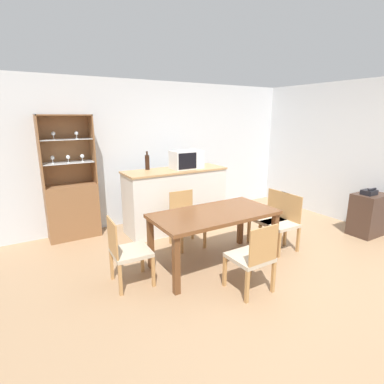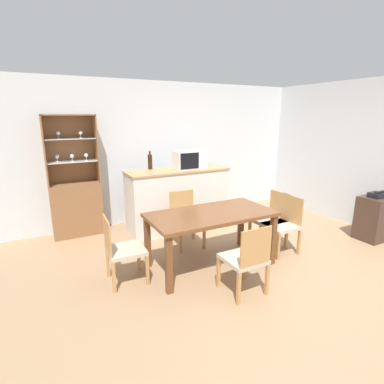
{
  "view_description": "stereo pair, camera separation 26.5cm",
  "coord_description": "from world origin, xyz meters",
  "px_view_note": "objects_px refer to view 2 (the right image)",
  "views": [
    {
      "loc": [
        -2.68,
        -2.53,
        1.94
      ],
      "look_at": [
        -0.44,
        1.19,
        0.83
      ],
      "focal_mm": 28.0,
      "sensor_mm": 36.0,
      "label": 1
    },
    {
      "loc": [
        -2.45,
        -2.66,
        1.94
      ],
      "look_at": [
        -0.44,
        1.19,
        0.83
      ],
      "focal_mm": 28.0,
      "sensor_mm": 36.0,
      "label": 2
    }
  ],
  "objects_px": {
    "dining_chair_side_left_far": "(122,250)",
    "telephone": "(377,195)",
    "dining_table": "(211,219)",
    "dining_chair_head_near": "(246,259)",
    "microwave": "(189,159)",
    "wine_bottle": "(150,162)",
    "display_cabinet": "(76,200)",
    "dining_chair_side_right_near": "(283,224)",
    "side_cabinet": "(376,218)",
    "dining_chair_head_far": "(186,219)",
    "dining_chair_side_right_far": "(271,219)"
  },
  "relations": [
    {
      "from": "dining_table",
      "to": "dining_chair_head_near",
      "type": "xyz_separation_m",
      "value": [
        0.0,
        -0.74,
        -0.23
      ]
    },
    {
      "from": "display_cabinet",
      "to": "dining_chair_head_far",
      "type": "bearing_deg",
      "value": -41.03
    },
    {
      "from": "display_cabinet",
      "to": "dining_chair_head_far",
      "type": "relative_size",
      "value": 2.38
    },
    {
      "from": "display_cabinet",
      "to": "telephone",
      "type": "bearing_deg",
      "value": -30.42
    },
    {
      "from": "dining_chair_side_right_far",
      "to": "wine_bottle",
      "type": "height_order",
      "value": "wine_bottle"
    },
    {
      "from": "dining_table",
      "to": "wine_bottle",
      "type": "xyz_separation_m",
      "value": [
        -0.21,
        1.66,
        0.54
      ]
    },
    {
      "from": "side_cabinet",
      "to": "display_cabinet",
      "type": "bearing_deg",
      "value": 150.06
    },
    {
      "from": "dining_table",
      "to": "dining_chair_head_far",
      "type": "distance_m",
      "value": 0.77
    },
    {
      "from": "display_cabinet",
      "to": "microwave",
      "type": "bearing_deg",
      "value": -16.52
    },
    {
      "from": "dining_chair_side_left_far",
      "to": "telephone",
      "type": "height_order",
      "value": "dining_chair_side_left_far"
    },
    {
      "from": "dining_chair_side_right_far",
      "to": "side_cabinet",
      "type": "height_order",
      "value": "dining_chair_side_right_far"
    },
    {
      "from": "dining_chair_side_left_far",
      "to": "dining_chair_head_near",
      "type": "height_order",
      "value": "same"
    },
    {
      "from": "dining_chair_side_right_near",
      "to": "side_cabinet",
      "type": "bearing_deg",
      "value": -100.77
    },
    {
      "from": "dining_chair_side_left_far",
      "to": "dining_chair_side_right_near",
      "type": "bearing_deg",
      "value": 86.5
    },
    {
      "from": "display_cabinet",
      "to": "telephone",
      "type": "distance_m",
      "value": 4.81
    },
    {
      "from": "dining_table",
      "to": "dining_chair_head_near",
      "type": "height_order",
      "value": "dining_chair_head_near"
    },
    {
      "from": "microwave",
      "to": "wine_bottle",
      "type": "bearing_deg",
      "value": 159.38
    },
    {
      "from": "dining_table",
      "to": "microwave",
      "type": "height_order",
      "value": "microwave"
    },
    {
      "from": "dining_chair_head_near",
      "to": "side_cabinet",
      "type": "distance_m",
      "value": 2.82
    },
    {
      "from": "wine_bottle",
      "to": "dining_table",
      "type": "bearing_deg",
      "value": -82.76
    },
    {
      "from": "wine_bottle",
      "to": "telephone",
      "type": "distance_m",
      "value": 3.66
    },
    {
      "from": "dining_table",
      "to": "dining_chair_side_right_far",
      "type": "bearing_deg",
      "value": 6.23
    },
    {
      "from": "dining_chair_head_near",
      "to": "side_cabinet",
      "type": "relative_size",
      "value": 1.18
    },
    {
      "from": "display_cabinet",
      "to": "microwave",
      "type": "relative_size",
      "value": 3.72
    },
    {
      "from": "microwave",
      "to": "side_cabinet",
      "type": "xyz_separation_m",
      "value": [
        2.4,
        -1.89,
        -0.86
      ]
    },
    {
      "from": "dining_chair_side_right_far",
      "to": "wine_bottle",
      "type": "xyz_separation_m",
      "value": [
        -1.35,
        1.54,
        0.77
      ]
    },
    {
      "from": "dining_chair_head_far",
      "to": "wine_bottle",
      "type": "height_order",
      "value": "wine_bottle"
    },
    {
      "from": "telephone",
      "to": "display_cabinet",
      "type": "bearing_deg",
      "value": 149.58
    },
    {
      "from": "dining_table",
      "to": "side_cabinet",
      "type": "bearing_deg",
      "value": -9.36
    },
    {
      "from": "telephone",
      "to": "microwave",
      "type": "bearing_deg",
      "value": 140.81
    },
    {
      "from": "dining_chair_head_near",
      "to": "telephone",
      "type": "xyz_separation_m",
      "value": [
        2.74,
        0.27,
        0.33
      ]
    },
    {
      "from": "microwave",
      "to": "side_cabinet",
      "type": "distance_m",
      "value": 3.17
    },
    {
      "from": "dining_chair_head_far",
      "to": "dining_chair_side_right_far",
      "type": "xyz_separation_m",
      "value": [
        1.14,
        -0.61,
        0.0
      ]
    },
    {
      "from": "microwave",
      "to": "wine_bottle",
      "type": "xyz_separation_m",
      "value": [
        -0.63,
        0.24,
        -0.02
      ]
    },
    {
      "from": "microwave",
      "to": "display_cabinet",
      "type": "bearing_deg",
      "value": 163.48
    },
    {
      "from": "dining_chair_side_right_near",
      "to": "microwave",
      "type": "distance_m",
      "value": 1.89
    },
    {
      "from": "dining_chair_head_far",
      "to": "dining_chair_side_right_near",
      "type": "xyz_separation_m",
      "value": [
        1.14,
        -0.86,
        0.0
      ]
    },
    {
      "from": "dining_chair_head_near",
      "to": "side_cabinet",
      "type": "height_order",
      "value": "dining_chair_head_near"
    },
    {
      "from": "dining_table",
      "to": "microwave",
      "type": "distance_m",
      "value": 1.59
    },
    {
      "from": "display_cabinet",
      "to": "dining_chair_head_near",
      "type": "distance_m",
      "value": 3.05
    },
    {
      "from": "dining_chair_side_right_far",
      "to": "telephone",
      "type": "bearing_deg",
      "value": -112.03
    },
    {
      "from": "dining_chair_head_far",
      "to": "microwave",
      "type": "height_order",
      "value": "microwave"
    },
    {
      "from": "dining_chair_side_left_far",
      "to": "telephone",
      "type": "relative_size",
      "value": 3.61
    },
    {
      "from": "wine_bottle",
      "to": "side_cabinet",
      "type": "height_order",
      "value": "wine_bottle"
    },
    {
      "from": "dining_table",
      "to": "dining_chair_side_right_near",
      "type": "relative_size",
      "value": 1.97
    },
    {
      "from": "dining_chair_side_right_near",
      "to": "side_cabinet",
      "type": "distance_m",
      "value": 1.71
    },
    {
      "from": "microwave",
      "to": "wine_bottle",
      "type": "distance_m",
      "value": 0.67
    },
    {
      "from": "dining_chair_side_right_near",
      "to": "dining_chair_side_left_far",
      "type": "bearing_deg",
      "value": 84.49
    },
    {
      "from": "dining_chair_side_left_far",
      "to": "wine_bottle",
      "type": "bearing_deg",
      "value": 151.61
    },
    {
      "from": "microwave",
      "to": "wine_bottle",
      "type": "height_order",
      "value": "wine_bottle"
    }
  ]
}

